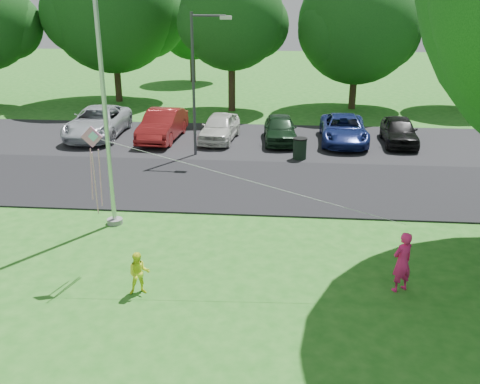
# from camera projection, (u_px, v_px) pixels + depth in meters

# --- Properties ---
(ground) EXTENTS (120.00, 120.00, 0.00)m
(ground) POSITION_uv_depth(u_px,v_px,m) (196.00, 317.00, 12.30)
(ground) COLOR #256F1D
(ground) RESTS_ON ground
(park_road) EXTENTS (60.00, 6.00, 0.06)m
(park_road) POSITION_uv_depth(u_px,v_px,m) (235.00, 184.00, 20.68)
(park_road) COLOR black
(park_road) RESTS_ON ground
(parking_strip) EXTENTS (42.00, 7.00, 0.06)m
(parking_strip) POSITION_uv_depth(u_px,v_px,m) (248.00, 141.00, 26.74)
(parking_strip) COLOR black
(parking_strip) RESTS_ON ground
(flagpole) EXTENTS (0.50, 0.50, 10.00)m
(flagpole) POSITION_uv_depth(u_px,v_px,m) (104.00, 95.00, 15.80)
(flagpole) COLOR #B7BABF
(flagpole) RESTS_ON ground
(street_lamp) EXTENTS (1.76, 0.27, 6.25)m
(street_lamp) POSITION_uv_depth(u_px,v_px,m) (199.00, 72.00, 23.07)
(street_lamp) COLOR #3F3F44
(street_lamp) RESTS_ON ground
(trash_can) EXTENTS (0.63, 0.63, 1.00)m
(trash_can) POSITION_uv_depth(u_px,v_px,m) (300.00, 149.00, 23.62)
(trash_can) COLOR black
(trash_can) RESTS_ON ground
(tree_row) EXTENTS (64.35, 11.94, 10.88)m
(tree_row) POSITION_uv_depth(u_px,v_px,m) (285.00, 15.00, 32.76)
(tree_row) COLOR #332316
(tree_row) RESTS_ON ground
(horizon_trees) EXTENTS (77.46, 7.20, 7.02)m
(horizon_trees) POSITION_uv_depth(u_px,v_px,m) (317.00, 29.00, 42.04)
(horizon_trees) COLOR #332316
(horizon_trees) RESTS_ON ground
(parked_cars) EXTENTS (17.22, 5.42, 1.49)m
(parked_cars) POSITION_uv_depth(u_px,v_px,m) (226.00, 126.00, 26.56)
(parked_cars) COLOR #B2B7BF
(parked_cars) RESTS_ON ground
(woman) EXTENTS (0.69, 0.62, 1.58)m
(woman) POSITION_uv_depth(u_px,v_px,m) (402.00, 262.00, 13.13)
(woman) COLOR #F72072
(woman) RESTS_ON ground
(child_yellow) EXTENTS (0.63, 0.55, 1.10)m
(child_yellow) POSITION_uv_depth(u_px,v_px,m) (139.00, 273.00, 13.07)
(child_yellow) COLOR #EEFE28
(child_yellow) RESTS_ON ground
(kite) EXTENTS (7.98, 0.62, 2.40)m
(kite) POSITION_uv_depth(u_px,v_px,m) (104.00, 157.00, 13.25)
(kite) COLOR pink
(kite) RESTS_ON ground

